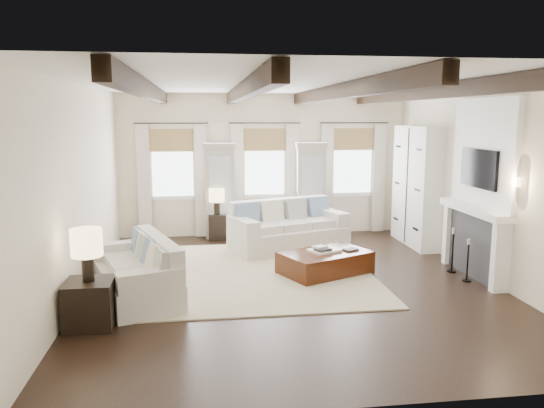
{
  "coord_description": "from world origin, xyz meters",
  "views": [
    {
      "loc": [
        -1.43,
        -8.18,
        2.7
      ],
      "look_at": [
        -0.18,
        1.07,
        1.15
      ],
      "focal_mm": 35.0,
      "sensor_mm": 36.0,
      "label": 1
    }
  ],
  "objects": [
    {
      "name": "ottoman",
      "position": [
        0.67,
        0.49,
        0.19
      ],
      "size": [
        1.73,
        1.46,
        0.39
      ],
      "primitive_type": "cube",
      "rotation": [
        0.0,
        0.0,
        0.43
      ],
      "color": "black",
      "rests_on": "ground"
    },
    {
      "name": "sofa_back",
      "position": [
        0.3,
        2.31,
        0.4
      ],
      "size": [
        2.55,
        1.76,
        1.0
      ],
      "color": "silver",
      "rests_on": "ground"
    },
    {
      "name": "area_rug",
      "position": [
        -0.46,
        0.69,
        0.01
      ],
      "size": [
        3.81,
        4.14,
        0.02
      ],
      "primitive_type": "cube",
      "color": "#BBB090",
      "rests_on": "ground"
    },
    {
      "name": "side_table_front",
      "position": [
        -2.89,
        -1.38,
        0.3
      ],
      "size": [
        0.61,
        0.61,
        0.61
      ],
      "primitive_type": "cube",
      "color": "black",
      "rests_on": "ground"
    },
    {
      "name": "book_loose",
      "position": [
        1.13,
        0.53,
        0.4
      ],
      "size": [
        0.29,
        0.26,
        0.03
      ],
      "primitive_type": "cube",
      "rotation": [
        0.0,
        0.0,
        0.43
      ],
      "color": "#262628",
      "rests_on": "ottoman"
    },
    {
      "name": "lamp_back",
      "position": [
        -1.1,
        3.33,
        0.96
      ],
      "size": [
        0.34,
        0.34,
        0.58
      ],
      "color": "black",
      "rests_on": "side_table_back"
    },
    {
      "name": "book_lower",
      "position": [
        0.61,
        0.43,
        0.45
      ],
      "size": [
        0.32,
        0.29,
        0.04
      ],
      "primitive_type": "cube",
      "rotation": [
        0.0,
        0.0,
        0.43
      ],
      "color": "#262628",
      "rests_on": "tray"
    },
    {
      "name": "book_upper",
      "position": [
        0.57,
        0.48,
        0.48
      ],
      "size": [
        0.27,
        0.25,
        0.03
      ],
      "primitive_type": "cube",
      "rotation": [
        0.0,
        0.0,
        0.43
      ],
      "color": "beige",
      "rests_on": "book_lower"
    },
    {
      "name": "side_table_back",
      "position": [
        -1.1,
        3.33,
        0.28
      ],
      "size": [
        0.38,
        0.38,
        0.56
      ],
      "primitive_type": "cube",
      "color": "black",
      "rests_on": "ground"
    },
    {
      "name": "tray",
      "position": [
        0.66,
        0.51,
        0.41
      ],
      "size": [
        0.61,
        0.56,
        0.04
      ],
      "primitive_type": "cube",
      "rotation": [
        0.0,
        0.0,
        0.43
      ],
      "color": "white",
      "rests_on": "ottoman"
    },
    {
      "name": "sofa_left",
      "position": [
        -2.37,
        -0.29,
        0.37
      ],
      "size": [
        1.57,
        2.29,
        0.9
      ],
      "color": "silver",
      "rests_on": "ground"
    },
    {
      "name": "ground",
      "position": [
        0.0,
        0.0,
        0.0
      ],
      "size": [
        7.5,
        7.5,
        0.0
      ],
      "primitive_type": "plane",
      "color": "black",
      "rests_on": "ground"
    },
    {
      "name": "lamp_front",
      "position": [
        -2.89,
        -1.38,
        1.08
      ],
      "size": [
        0.4,
        0.4,
        0.69
      ],
      "color": "black",
      "rests_on": "side_table_front"
    },
    {
      "name": "room_shell",
      "position": [
        0.75,
        0.9,
        1.89
      ],
      "size": [
        6.54,
        7.54,
        3.22
      ],
      "color": "#F3E6C9",
      "rests_on": "ground"
    },
    {
      "name": "candlestick_far",
      "position": [
        2.9,
        0.3,
        0.33
      ],
      "size": [
        0.16,
        0.16,
        0.79
      ],
      "color": "black",
      "rests_on": "ground"
    },
    {
      "name": "candlestick_near",
      "position": [
        2.9,
        -0.24,
        0.3
      ],
      "size": [
        0.15,
        0.15,
        0.72
      ],
      "color": "black",
      "rests_on": "ground"
    }
  ]
}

